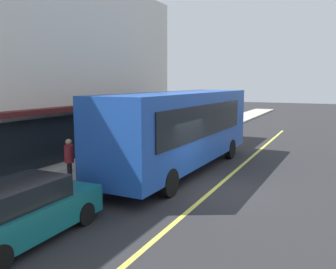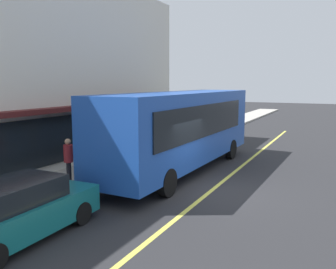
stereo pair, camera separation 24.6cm
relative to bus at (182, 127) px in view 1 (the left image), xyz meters
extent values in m
plane|color=#28282B|center=(-2.21, -2.18, -1.99)|extent=(120.00, 120.00, 0.00)
cube|color=#B2ADA3|center=(-2.21, 3.30, -1.91)|extent=(80.00, 2.58, 0.15)
cube|color=#D8D14C|center=(-2.21, -2.18, -1.98)|extent=(36.00, 0.16, 0.01)
cube|color=#4C1919|center=(-3.66, 4.34, 0.81)|extent=(16.40, 0.70, 0.20)
cube|color=black|center=(-3.66, 4.56, -0.49)|extent=(14.06, 0.08, 2.00)
cube|color=#1E4CAD|center=(-0.04, 0.00, 0.01)|extent=(11.06, 2.80, 3.00)
cube|color=black|center=(5.41, -0.15, 0.37)|extent=(0.18, 2.10, 1.80)
cube|color=black|center=(-0.30, 1.28, 0.37)|extent=(8.80, 0.30, 1.32)
cube|color=black|center=(-0.37, -1.26, 0.37)|extent=(8.80, 0.30, 1.32)
cube|color=#0CF259|center=(5.48, -0.15, 1.26)|extent=(0.13, 1.90, 0.36)
cube|color=#2D2D33|center=(5.51, -0.15, -1.24)|extent=(0.23, 2.40, 0.40)
cylinder|color=black|center=(3.51, 1.04, -1.49)|extent=(1.01, 0.33, 1.00)
cylinder|color=black|center=(3.45, -1.22, -1.49)|extent=(1.01, 0.33, 1.00)
cylinder|color=black|center=(-3.53, 1.23, -1.49)|extent=(1.01, 0.33, 1.00)
cylinder|color=black|center=(-3.59, -1.03, -1.49)|extent=(1.01, 0.33, 1.00)
cylinder|color=#2D2D33|center=(5.88, 2.41, -0.24)|extent=(0.12, 0.12, 3.20)
cube|color=black|center=(5.88, 2.61, 0.91)|extent=(0.30, 0.30, 0.90)
sphere|color=red|center=(5.88, 2.78, 1.18)|extent=(0.18, 0.18, 0.18)
sphere|color=orange|center=(5.88, 2.78, 0.91)|extent=(0.18, 0.18, 0.18)
sphere|color=green|center=(5.88, 2.78, 0.64)|extent=(0.18, 0.18, 0.18)
cube|color=#14666B|center=(-8.25, 0.82, -1.39)|extent=(4.32, 1.84, 0.75)
cube|color=black|center=(-8.40, 0.82, -0.74)|extent=(2.42, 1.53, 0.55)
cylinder|color=black|center=(-6.84, 1.65, -1.67)|extent=(0.64, 0.23, 0.64)
cylinder|color=black|center=(-6.82, 0.01, -1.67)|extent=(0.64, 0.23, 0.64)
cylinder|color=black|center=(-2.43, 2.57, -1.39)|extent=(0.18, 0.18, 0.90)
cylinder|color=#594C47|center=(-2.43, 2.57, -0.59)|extent=(0.34, 0.34, 0.71)
sphere|color=tan|center=(-2.43, 2.57, -0.11)|extent=(0.25, 0.25, 0.25)
cylinder|color=black|center=(-4.24, 2.75, -1.42)|extent=(0.18, 0.18, 0.83)
cylinder|color=maroon|center=(-4.24, 2.75, -0.68)|extent=(0.34, 0.34, 0.65)
sphere|color=tan|center=(-4.24, 2.75, -0.24)|extent=(0.23, 0.23, 0.23)
cylinder|color=black|center=(3.79, 4.09, -1.45)|extent=(0.18, 0.18, 0.77)
cylinder|color=#3F3F47|center=(3.79, 4.09, -0.77)|extent=(0.34, 0.34, 0.61)
sphere|color=tan|center=(3.79, 4.09, -0.36)|extent=(0.21, 0.21, 0.21)
camera|label=1|loc=(-14.37, -6.12, 1.93)|focal=38.19mm
camera|label=2|loc=(-14.26, -6.34, 1.93)|focal=38.19mm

